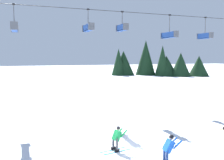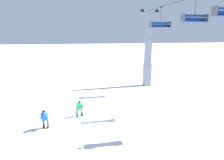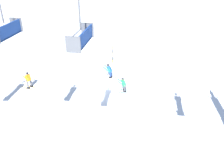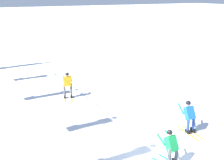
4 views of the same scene
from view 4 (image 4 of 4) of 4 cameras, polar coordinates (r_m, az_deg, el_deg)
name	(u,v)px [view 4 (image 4 of 4)]	position (r m, az deg, el deg)	size (l,w,h in m)	color
ground_plane	(156,160)	(12.00, 8.55, -15.14)	(260.00, 260.00, 0.00)	white
skier_carving_main	(171,146)	(11.44, 11.40, -12.42)	(1.80, 0.85, 1.51)	#198CCC
skier_distant_uphill	(189,114)	(14.13, 14.79, -6.50)	(1.64, 0.74, 1.63)	yellow
skier_distant_downhill	(68,83)	(18.17, -8.64, -0.65)	(1.69, 0.97, 1.65)	yellow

